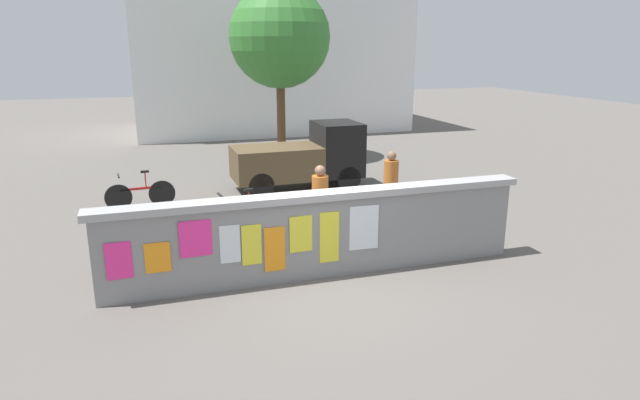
% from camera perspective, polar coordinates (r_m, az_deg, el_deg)
% --- Properties ---
extents(ground, '(60.00, 60.00, 0.00)m').
position_cam_1_polar(ground, '(17.43, -8.14, 2.34)').
color(ground, '#605B56').
extents(poster_wall, '(7.68, 0.42, 1.54)m').
position_cam_1_polar(poster_wall, '(9.72, -0.03, -3.45)').
color(poster_wall, gray).
rests_on(poster_wall, ground).
extents(auto_rickshaw_truck, '(3.62, 1.55, 1.85)m').
position_cam_1_polar(auto_rickshaw_truck, '(15.72, -1.65, 4.40)').
color(auto_rickshaw_truck, black).
rests_on(auto_rickshaw_truck, ground).
extents(motorcycle, '(1.89, 0.61, 0.87)m').
position_cam_1_polar(motorcycle, '(10.68, -15.49, -4.11)').
color(motorcycle, black).
rests_on(motorcycle, ground).
extents(bicycle_near, '(1.71, 0.44, 0.95)m').
position_cam_1_polar(bicycle_near, '(14.60, -17.98, 0.58)').
color(bicycle_near, black).
rests_on(bicycle_near, ground).
extents(bicycle_far, '(1.70, 0.44, 0.95)m').
position_cam_1_polar(bicycle_far, '(12.26, -7.94, -1.61)').
color(bicycle_far, black).
rests_on(bicycle_far, ground).
extents(person_walking, '(0.46, 0.46, 1.62)m').
position_cam_1_polar(person_walking, '(13.00, 7.30, 2.26)').
color(person_walking, '#3F994C').
rests_on(person_walking, ground).
extents(person_bystander, '(0.45, 0.45, 1.62)m').
position_cam_1_polar(person_bystander, '(11.39, 0.01, 0.47)').
color(person_bystander, '#338CBF').
rests_on(person_bystander, ground).
extents(tree_roadside, '(3.51, 3.51, 5.98)m').
position_cam_1_polar(tree_roadside, '(19.97, -4.17, 16.33)').
color(tree_roadside, brown).
rests_on(tree_roadside, ground).
extents(building_background, '(12.77, 6.94, 6.85)m').
position_cam_1_polar(building_background, '(27.69, -5.50, 14.52)').
color(building_background, white).
rests_on(building_background, ground).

